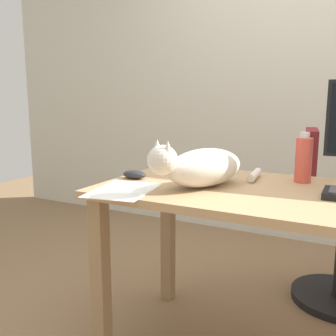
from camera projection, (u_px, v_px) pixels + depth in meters
name	position (u px, v px, depth m)	size (l,w,h in m)	color
back_wall	(328.00, 69.00, 2.64)	(6.00, 0.04, 2.60)	beige
desk	(281.00, 220.00, 1.40)	(1.39, 0.70, 0.74)	tan
office_chair	(333.00, 229.00, 1.96)	(0.48, 0.48, 0.93)	black
cat	(201.00, 167.00, 1.43)	(0.32, 0.56, 0.20)	silver
computer_mouse	(134.00, 174.00, 1.61)	(0.11, 0.06, 0.04)	#232328
paper_sheet	(123.00, 190.00, 1.39)	(0.21, 0.30, 0.00)	white
water_bottle	(304.00, 159.00, 1.52)	(0.07, 0.07, 0.21)	#D84C3D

